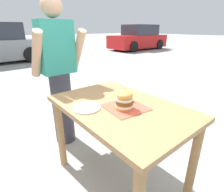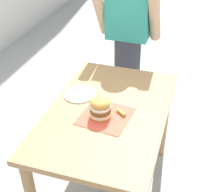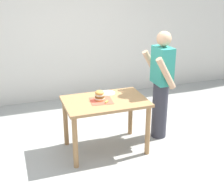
{
  "view_description": "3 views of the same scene",
  "coord_description": "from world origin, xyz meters",
  "px_view_note": "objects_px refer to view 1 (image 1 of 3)",
  "views": [
    {
      "loc": [
        -0.87,
        -0.97,
        1.37
      ],
      "look_at": [
        0.0,
        0.1,
        0.84
      ],
      "focal_mm": 28.0,
      "sensor_mm": 36.0,
      "label": 1
    },
    {
      "loc": [
        0.5,
        -1.55,
        2.02
      ],
      "look_at": [
        0.0,
        0.1,
        0.84
      ],
      "focal_mm": 50.0,
      "sensor_mm": 36.0,
      "label": 2
    },
    {
      "loc": [
        3.88,
        -1.24,
        2.45
      ],
      "look_at": [
        0.0,
        0.1,
        0.84
      ],
      "focal_mm": 50.0,
      "sensor_mm": 36.0,
      "label": 3
    }
  ],
  "objects_px": {
    "pickle_spear": "(129,101)",
    "diner_across_table": "(59,74)",
    "patio_table": "(119,120)",
    "sandwich": "(124,100)",
    "side_plate_with_forks": "(86,108)",
    "parked_car_mid_block": "(139,38)"
  },
  "relations": [
    {
      "from": "diner_across_table",
      "to": "parked_car_mid_block",
      "type": "xyz_separation_m",
      "value": [
        8.56,
        6.62,
        -0.16
      ]
    },
    {
      "from": "side_plate_with_forks",
      "to": "sandwich",
      "type": "bearing_deg",
      "value": -40.87
    },
    {
      "from": "pickle_spear",
      "to": "parked_car_mid_block",
      "type": "height_order",
      "value": "parked_car_mid_block"
    },
    {
      "from": "side_plate_with_forks",
      "to": "parked_car_mid_block",
      "type": "height_order",
      "value": "parked_car_mid_block"
    },
    {
      "from": "patio_table",
      "to": "diner_across_table",
      "type": "xyz_separation_m",
      "value": [
        -0.11,
        0.93,
        0.23
      ]
    },
    {
      "from": "diner_across_table",
      "to": "patio_table",
      "type": "bearing_deg",
      "value": -83.44
    },
    {
      "from": "pickle_spear",
      "to": "patio_table",
      "type": "bearing_deg",
      "value": 171.76
    },
    {
      "from": "sandwich",
      "to": "side_plate_with_forks",
      "type": "distance_m",
      "value": 0.3
    },
    {
      "from": "sandwich",
      "to": "patio_table",
      "type": "bearing_deg",
      "value": 73.59
    },
    {
      "from": "pickle_spear",
      "to": "parked_car_mid_block",
      "type": "relative_size",
      "value": 0.02
    },
    {
      "from": "side_plate_with_forks",
      "to": "parked_car_mid_block",
      "type": "bearing_deg",
      "value": 40.52
    },
    {
      "from": "patio_table",
      "to": "pickle_spear",
      "type": "relative_size",
      "value": 15.59
    },
    {
      "from": "diner_across_table",
      "to": "parked_car_mid_block",
      "type": "height_order",
      "value": "diner_across_table"
    },
    {
      "from": "patio_table",
      "to": "sandwich",
      "type": "distance_m",
      "value": 0.22
    },
    {
      "from": "patio_table",
      "to": "diner_across_table",
      "type": "bearing_deg",
      "value": 96.56
    },
    {
      "from": "pickle_spear",
      "to": "diner_across_table",
      "type": "bearing_deg",
      "value": 102.17
    },
    {
      "from": "patio_table",
      "to": "side_plate_with_forks",
      "type": "bearing_deg",
      "value": 154.46
    },
    {
      "from": "side_plate_with_forks",
      "to": "parked_car_mid_block",
      "type": "relative_size",
      "value": 0.05
    },
    {
      "from": "sandwich",
      "to": "side_plate_with_forks",
      "type": "relative_size",
      "value": 0.83
    },
    {
      "from": "patio_table",
      "to": "pickle_spear",
      "type": "bearing_deg",
      "value": -8.24
    },
    {
      "from": "patio_table",
      "to": "side_plate_with_forks",
      "type": "height_order",
      "value": "side_plate_with_forks"
    },
    {
      "from": "sandwich",
      "to": "diner_across_table",
      "type": "distance_m",
      "value": 1.01
    }
  ]
}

